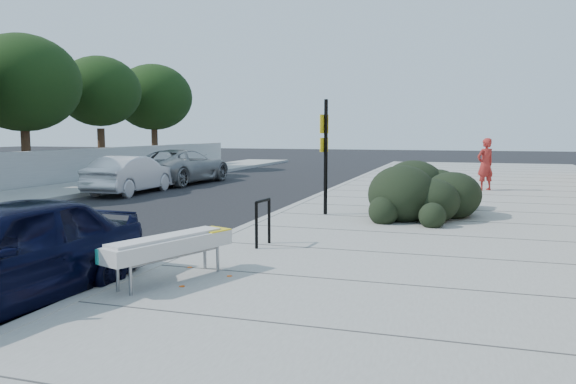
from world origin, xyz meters
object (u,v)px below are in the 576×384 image
bike_rack (263,218)px  sign_post (325,150)px  pedestrian (485,164)px  wagon_silver (131,175)px  suv_silver (182,166)px  bench (170,246)px

bike_rack → sign_post: 4.36m
bike_rack → pedestrian: bearing=75.6°
wagon_silver → suv_silver: size_ratio=0.78×
sign_post → pedestrian: bearing=84.7°
bike_rack → sign_post: size_ratio=0.30×
bike_rack → suv_silver: suv_silver is taller
sign_post → suv_silver: 11.73m
suv_silver → pedestrian: 12.50m
sign_post → suv_silver: (-8.40, 8.12, -1.04)m
bench → suv_silver: bearing=137.9°
pedestrian → sign_post: bearing=22.2°
bench → wagon_silver: size_ratio=0.50×
bike_rack → wagon_silver: bearing=140.4°
wagon_silver → pedestrian: 12.77m
bike_rack → pedestrian: 12.37m
suv_silver → pedestrian: bearing=-179.9°
bench → sign_post: (0.55, 6.89, 1.14)m
bench → sign_post: 7.00m
bench → bike_rack: (0.41, 2.68, 0.02)m
bench → wagon_silver: wagon_silver is taller
wagon_silver → pedestrian: size_ratio=2.23×
bench → pedestrian: bearing=92.4°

